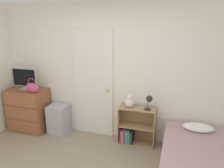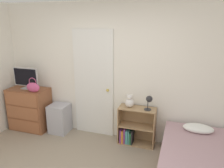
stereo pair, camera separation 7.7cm
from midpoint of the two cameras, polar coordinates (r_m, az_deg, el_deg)
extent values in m
cube|color=white|center=(4.07, 0.79, 3.00)|extent=(10.00, 0.06, 2.55)
cube|color=white|center=(4.21, -4.32, -0.01)|extent=(0.79, 0.04, 2.06)
sphere|color=gold|center=(4.09, -0.62, -1.66)|extent=(0.06, 0.06, 0.06)
cube|color=brown|center=(4.89, -20.20, -6.06)|extent=(0.81, 0.46, 0.87)
cube|color=#9D5B39|center=(4.83, -21.60, -10.18)|extent=(0.74, 0.01, 0.26)
cube|color=#9D5B39|center=(4.72, -21.96, -7.04)|extent=(0.74, 0.01, 0.26)
cube|color=#9D5B39|center=(4.62, -22.33, -3.76)|extent=(0.74, 0.01, 0.26)
cube|color=#B7B7BC|center=(4.77, -20.89, -0.99)|extent=(0.19, 0.16, 0.01)
cylinder|color=#B7B7BC|center=(4.77, -20.93, -0.67)|extent=(0.04, 0.04, 0.04)
cube|color=#B7B7BC|center=(4.71, -21.18, 1.74)|extent=(0.55, 0.02, 0.37)
cube|color=black|center=(4.70, -21.29, 1.69)|extent=(0.52, 0.01, 0.34)
ellipsoid|color=#C64C7F|center=(4.47, -19.46, -0.82)|extent=(0.28, 0.13, 0.19)
torus|color=#C64C7F|center=(4.44, -19.59, 0.52)|extent=(0.17, 0.01, 0.17)
cube|color=#ADADB7|center=(4.61, -13.04, -8.73)|extent=(0.37, 0.37, 0.58)
cube|color=tan|center=(4.15, 2.59, -10.26)|extent=(0.02, 0.29, 0.71)
cube|color=tan|center=(4.05, 11.62, -11.34)|extent=(0.02, 0.29, 0.71)
cube|color=tan|center=(4.25, 6.87, -14.98)|extent=(0.63, 0.29, 0.02)
cube|color=tan|center=(4.09, 7.04, -10.83)|extent=(0.63, 0.29, 0.02)
cube|color=tan|center=(3.94, 7.21, -6.34)|extent=(0.63, 0.29, 0.02)
cube|color=tan|center=(4.21, 7.42, -9.99)|extent=(0.67, 0.01, 0.71)
cube|color=#8C3F8C|center=(4.19, 2.99, -13.22)|extent=(0.03, 0.16, 0.26)
cube|color=orange|center=(4.20, 3.53, -13.27)|extent=(0.04, 0.20, 0.24)
cube|color=#8C3F8C|center=(4.19, 4.07, -13.00)|extent=(0.02, 0.21, 0.29)
cube|color=teal|center=(4.19, 4.62, -13.28)|extent=(0.04, 0.21, 0.26)
cube|color=teal|center=(4.17, 5.11, -13.45)|extent=(0.02, 0.18, 0.25)
cube|color=#338C4C|center=(4.17, 5.50, -13.80)|extent=(0.02, 0.17, 0.21)
cube|color=black|center=(4.17, 5.95, -13.50)|extent=(0.03, 0.20, 0.25)
sphere|color=silver|center=(3.94, 5.16, -4.92)|extent=(0.16, 0.16, 0.16)
sphere|color=silver|center=(3.90, 5.20, -3.48)|extent=(0.10, 0.10, 0.10)
sphere|color=silver|center=(3.86, 5.05, -3.78)|extent=(0.03, 0.03, 0.03)
sphere|color=silver|center=(3.90, 4.68, -2.91)|extent=(0.04, 0.04, 0.04)
sphere|color=silver|center=(3.88, 5.75, -3.02)|extent=(0.04, 0.04, 0.04)
cylinder|color=#262628|center=(3.88, 9.85, -6.58)|extent=(0.12, 0.12, 0.01)
cylinder|color=#262628|center=(3.85, 9.91, -5.37)|extent=(0.01, 0.01, 0.17)
sphere|color=#262628|center=(3.79, 10.29, -3.86)|extent=(0.11, 0.11, 0.11)
cube|color=#B28C93|center=(3.42, 22.34, -19.01)|extent=(1.03, 1.77, 0.36)
ellipsoid|color=white|center=(3.87, 22.13, -10.66)|extent=(0.48, 0.28, 0.12)
camera|label=1|loc=(0.04, -89.42, 0.17)|focal=35.00mm
camera|label=2|loc=(0.04, 90.58, -0.17)|focal=35.00mm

